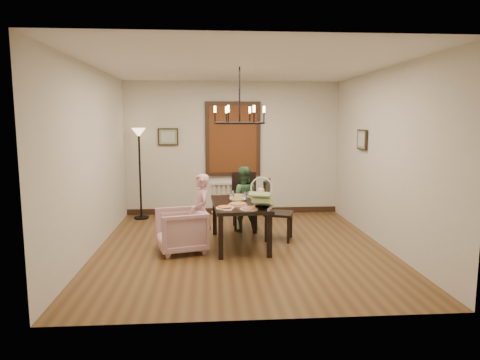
{
  "coord_description": "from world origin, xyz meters",
  "views": [
    {
      "loc": [
        -0.5,
        -6.54,
        1.99
      ],
      "look_at": [
        -0.02,
        0.17,
        1.05
      ],
      "focal_mm": 32.0,
      "sensor_mm": 36.0,
      "label": 1
    }
  ],
  "objects": [
    {
      "name": "radiator",
      "position": [
        0.0,
        2.48,
        0.35
      ],
      "size": [
        0.92,
        0.12,
        0.62
      ],
      "primitive_type": null,
      "color": "silver",
      "rests_on": "room_shell"
    },
    {
      "name": "chair_right",
      "position": [
        0.65,
        0.38,
        0.51
      ],
      "size": [
        0.57,
        0.57,
        1.02
      ],
      "primitive_type": null,
      "rotation": [
        0.0,
        0.0,
        1.26
      ],
      "color": "black",
      "rests_on": "room_shell"
    },
    {
      "name": "armchair",
      "position": [
        -0.94,
        -0.15,
        0.33
      ],
      "size": [
        0.88,
        0.87,
        0.66
      ],
      "primitive_type": "imported",
      "rotation": [
        0.0,
        0.0,
        -1.31
      ],
      "color": "#CA9AA9",
      "rests_on": "room_shell"
    },
    {
      "name": "baby_bouncer",
      "position": [
        0.27,
        -0.35,
        0.85
      ],
      "size": [
        0.5,
        0.58,
        0.32
      ],
      "primitive_type": null,
      "rotation": [
        0.0,
        0.0,
        -0.32
      ],
      "color": "#C5EDA4",
      "rests_on": "dining_table"
    },
    {
      "name": "salad_bowl",
      "position": [
        -0.05,
        0.16,
        0.73
      ],
      "size": [
        0.31,
        0.31,
        0.08
      ],
      "primitive_type": "imported",
      "color": "white",
      "rests_on": "dining_table"
    },
    {
      "name": "dining_table",
      "position": [
        -0.03,
        0.12,
        0.61
      ],
      "size": [
        0.91,
        1.52,
        0.69
      ],
      "rotation": [
        0.0,
        0.0,
        0.05
      ],
      "color": "black",
      "rests_on": "room_shell"
    },
    {
      "name": "chandelier",
      "position": [
        -0.03,
        0.12,
        1.95
      ],
      "size": [
        0.8,
        0.8,
        0.04
      ],
      "primitive_type": "torus",
      "color": "black",
      "rests_on": "room_shell"
    },
    {
      "name": "elderly_woman",
      "position": [
        -0.63,
        -0.08,
        0.49
      ],
      "size": [
        0.31,
        0.4,
        0.98
      ],
      "primitive_type": "imported",
      "rotation": [
        0.0,
        0.0,
        -1.33
      ],
      "color": "#D3959F",
      "rests_on": "room_shell"
    },
    {
      "name": "chair_far",
      "position": [
        0.15,
        1.19,
        0.52
      ],
      "size": [
        0.46,
        0.46,
        1.04
      ],
      "primitive_type": null,
      "rotation": [
        0.0,
        0.0,
        0.01
      ],
      "color": "black",
      "rests_on": "room_shell"
    },
    {
      "name": "room_shell",
      "position": [
        0.0,
        0.37,
        1.4
      ],
      "size": [
        4.51,
        5.0,
        2.81
      ],
      "color": "brown",
      "rests_on": "ground"
    },
    {
      "name": "picture_right",
      "position": [
        2.21,
        0.9,
        1.65
      ],
      "size": [
        0.03,
        0.42,
        0.36
      ],
      "primitive_type": "cube",
      "rotation": [
        0.0,
        0.0,
        1.57
      ],
      "color": "black",
      "rests_on": "room_shell"
    },
    {
      "name": "floor_lamp",
      "position": [
        -1.9,
        2.15,
        0.9
      ],
      "size": [
        0.3,
        0.3,
        1.8
      ],
      "primitive_type": null,
      "color": "black",
      "rests_on": "room_shell"
    },
    {
      "name": "seated_man",
      "position": [
        0.09,
        1.0,
        0.49
      ],
      "size": [
        0.48,
        0.38,
        0.98
      ],
      "primitive_type": "imported",
      "rotation": [
        0.0,
        0.0,
        3.12
      ],
      "color": "#385E3C",
      "rests_on": "room_shell"
    },
    {
      "name": "drinking_glass",
      "position": [
        0.12,
        0.19,
        0.76
      ],
      "size": [
        0.07,
        0.07,
        0.14
      ],
      "primitive_type": "cylinder",
      "color": "silver",
      "rests_on": "dining_table"
    },
    {
      "name": "pizza_platter",
      "position": [
        -0.07,
        -0.12,
        0.71
      ],
      "size": [
        0.29,
        0.29,
        0.04
      ],
      "primitive_type": "cylinder",
      "color": "tan",
      "rests_on": "dining_table"
    },
    {
      "name": "window_blinds",
      "position": [
        0.0,
        2.46,
        1.6
      ],
      "size": [
        1.0,
        0.03,
        1.4
      ],
      "primitive_type": "cube",
      "color": "brown",
      "rests_on": "room_shell"
    },
    {
      "name": "picture_back",
      "position": [
        -1.35,
        2.47,
        1.65
      ],
      "size": [
        0.42,
        0.03,
        0.36
      ],
      "primitive_type": "cube",
      "color": "black",
      "rests_on": "room_shell"
    }
  ]
}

